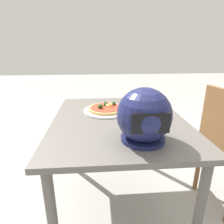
% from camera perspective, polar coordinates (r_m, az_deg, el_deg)
% --- Properties ---
extents(ground_plane, '(14.00, 14.00, 0.00)m').
position_cam_1_polar(ground_plane, '(1.66, 1.68, -25.50)').
color(ground_plane, '#9E9E99').
extents(dining_table, '(0.85, 1.04, 0.71)m').
position_cam_1_polar(dining_table, '(1.30, 1.95, -5.53)').
color(dining_table, '#5B5651').
rests_on(dining_table, ground).
extents(pizza_plate, '(0.32, 0.32, 0.01)m').
position_cam_1_polar(pizza_plate, '(1.39, -1.81, 0.40)').
color(pizza_plate, white).
rests_on(pizza_plate, dining_table).
extents(pizza, '(0.26, 0.26, 0.05)m').
position_cam_1_polar(pizza, '(1.39, -1.79, 1.16)').
color(pizza, tan).
rests_on(pizza, pizza_plate).
extents(motorcycle_helmet, '(0.27, 0.27, 0.27)m').
position_cam_1_polar(motorcycle_helmet, '(0.94, 9.54, -1.29)').
color(motorcycle_helmet, '#191E4C').
rests_on(motorcycle_helmet, dining_table).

